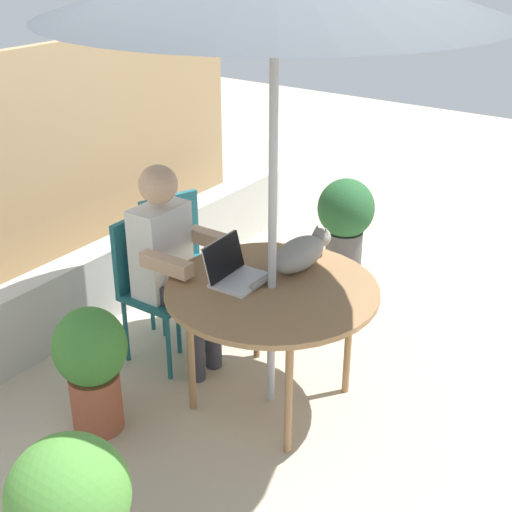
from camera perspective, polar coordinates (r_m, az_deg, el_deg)
The scene contains 10 objects.
ground_plane at distance 4.03m, azimuth 1.19°, elevation -11.57°, with size 14.00×14.00×0.00m, color #BCAD93.
planter_wall_low at distance 4.73m, azimuth -13.71°, elevation -2.71°, with size 4.35×0.20×0.49m, color beige.
patio_table at distance 3.66m, azimuth 1.29°, elevation -3.25°, with size 1.12×1.12×0.72m.
chair_occupied at distance 4.20m, azimuth -8.45°, elevation -1.66°, with size 0.40×0.40×0.90m.
chair_empty at distance 4.45m, azimuth -6.32°, elevation 0.10°, with size 0.51×0.51×0.90m.
person_seated at distance 4.03m, azimuth -6.95°, elevation -0.11°, with size 0.48×0.48×1.24m.
laptop at distance 3.68m, azimuth -1.98°, elevation -1.04°, with size 0.31×0.26×0.21m.
cat at distance 3.82m, azimuth 3.65°, elevation 0.26°, with size 0.65×0.21×0.17m.
potted_plant_near_fence at distance 5.19m, azimuth 7.29°, elevation 2.92°, with size 0.42×0.42×0.76m.
potted_plant_by_chair at distance 3.69m, azimuth -13.23°, elevation -8.44°, with size 0.38×0.38×0.71m.
Camera 1 is at (-2.68, -1.76, 2.44)m, focal length 49.12 mm.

